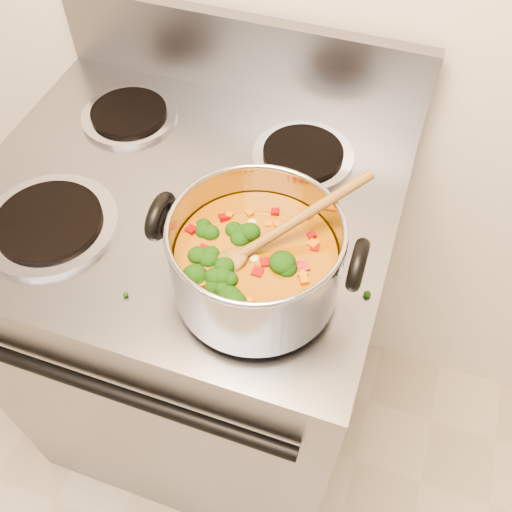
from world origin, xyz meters
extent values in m
cube|color=gray|center=(-0.07, 1.16, 0.46)|extent=(0.74, 0.65, 0.92)
cube|color=gray|center=(-0.07, 1.46, 1.00)|extent=(0.74, 0.03, 0.16)
cylinder|color=black|center=(-0.07, 0.82, 0.80)|extent=(0.63, 0.02, 0.02)
cylinder|color=#A5A5AD|center=(-0.25, 1.01, 0.92)|extent=(0.23, 0.23, 0.01)
cylinder|color=black|center=(-0.25, 1.01, 0.93)|extent=(0.18, 0.18, 0.01)
cylinder|color=#A5A5AD|center=(0.10, 1.01, 0.92)|extent=(0.23, 0.23, 0.01)
cylinder|color=black|center=(0.10, 1.01, 0.93)|extent=(0.18, 0.18, 0.01)
cylinder|color=#A5A5AD|center=(-0.25, 1.31, 0.92)|extent=(0.19, 0.19, 0.01)
cylinder|color=black|center=(-0.25, 1.31, 0.93)|extent=(0.15, 0.15, 0.01)
cylinder|color=#A5A5AD|center=(0.10, 1.31, 0.92)|extent=(0.19, 0.19, 0.01)
cylinder|color=black|center=(0.10, 1.31, 0.93)|extent=(0.15, 0.15, 0.01)
cylinder|color=#A9AAB1|center=(0.12, 1.00, 1.00)|extent=(0.24, 0.24, 0.13)
torus|color=#A9AAB1|center=(0.12, 1.00, 1.07)|extent=(0.24, 0.24, 0.01)
cylinder|color=#9E5F0E|center=(0.12, 1.00, 0.98)|extent=(0.23, 0.23, 0.08)
torus|color=black|center=(-0.02, 1.00, 1.05)|extent=(0.02, 0.08, 0.08)
torus|color=black|center=(0.26, 1.00, 1.05)|extent=(0.02, 0.08, 0.08)
ellipsoid|color=black|center=(0.17, 1.01, 1.02)|extent=(0.04, 0.04, 0.03)
ellipsoid|color=black|center=(0.03, 0.99, 1.02)|extent=(0.04, 0.04, 0.03)
ellipsoid|color=black|center=(0.17, 0.92, 1.02)|extent=(0.04, 0.04, 0.03)
ellipsoid|color=black|center=(0.17, 1.07, 1.02)|extent=(0.04, 0.04, 0.03)
ellipsoid|color=black|center=(0.10, 0.94, 1.02)|extent=(0.04, 0.04, 0.03)
ellipsoid|color=black|center=(0.14, 1.07, 1.02)|extent=(0.04, 0.04, 0.03)
ellipsoid|color=black|center=(0.08, 1.05, 1.02)|extent=(0.04, 0.04, 0.03)
ellipsoid|color=black|center=(0.21, 0.99, 1.02)|extent=(0.04, 0.04, 0.03)
ellipsoid|color=black|center=(0.08, 1.07, 1.02)|extent=(0.04, 0.04, 0.03)
ellipsoid|color=black|center=(0.18, 1.00, 1.02)|extent=(0.04, 0.04, 0.03)
ellipsoid|color=#911005|center=(0.04, 0.96, 1.02)|extent=(0.01, 0.01, 0.01)
ellipsoid|color=#911005|center=(0.18, 1.06, 1.02)|extent=(0.01, 0.01, 0.01)
ellipsoid|color=#911005|center=(0.19, 0.94, 1.02)|extent=(0.01, 0.01, 0.01)
ellipsoid|color=#911005|center=(0.09, 0.93, 1.02)|extent=(0.01, 0.01, 0.01)
ellipsoid|color=#911005|center=(0.10, 1.08, 1.02)|extent=(0.01, 0.01, 0.01)
ellipsoid|color=#911005|center=(0.14, 1.03, 1.02)|extent=(0.01, 0.01, 0.01)
ellipsoid|color=#911005|center=(0.16, 1.03, 1.02)|extent=(0.01, 0.01, 0.01)
ellipsoid|color=#911005|center=(0.08, 0.92, 1.02)|extent=(0.01, 0.01, 0.01)
ellipsoid|color=#911005|center=(0.14, 1.00, 1.02)|extent=(0.01, 0.01, 0.01)
ellipsoid|color=#911005|center=(0.07, 1.07, 1.02)|extent=(0.01, 0.01, 0.01)
ellipsoid|color=#911005|center=(0.04, 1.04, 1.02)|extent=(0.01, 0.01, 0.01)
ellipsoid|color=#911005|center=(0.11, 1.01, 1.02)|extent=(0.01, 0.01, 0.01)
ellipsoid|color=#B95E0A|center=(0.03, 1.01, 1.02)|extent=(0.01, 0.01, 0.01)
ellipsoid|color=#B95E0A|center=(0.16, 0.92, 1.02)|extent=(0.01, 0.01, 0.01)
ellipsoid|color=#B95E0A|center=(0.18, 1.06, 1.02)|extent=(0.01, 0.01, 0.01)
ellipsoid|color=#B95E0A|center=(0.22, 1.01, 1.02)|extent=(0.01, 0.01, 0.01)
ellipsoid|color=#B95E0A|center=(0.09, 0.95, 1.02)|extent=(0.01, 0.01, 0.01)
ellipsoid|color=#B95E0A|center=(0.13, 1.02, 1.02)|extent=(0.01, 0.01, 0.01)
ellipsoid|color=#B95E0A|center=(0.17, 1.02, 1.02)|extent=(0.01, 0.01, 0.01)
ellipsoid|color=#B95E0A|center=(0.16, 0.92, 1.02)|extent=(0.01, 0.01, 0.01)
ellipsoid|color=#B95E0A|center=(0.06, 0.97, 1.02)|extent=(0.01, 0.01, 0.01)
ellipsoid|color=#B95E0A|center=(0.19, 1.05, 1.02)|extent=(0.01, 0.01, 0.01)
ellipsoid|color=#B95E0A|center=(0.18, 1.01, 1.02)|extent=(0.01, 0.01, 0.01)
ellipsoid|color=#B95E0A|center=(0.06, 1.01, 1.02)|extent=(0.01, 0.01, 0.01)
ellipsoid|color=#CDB98D|center=(0.12, 0.95, 1.02)|extent=(0.02, 0.02, 0.01)
ellipsoid|color=#CDB98D|center=(0.14, 1.02, 1.02)|extent=(0.02, 0.02, 0.01)
ellipsoid|color=#CDB98D|center=(0.08, 1.07, 1.02)|extent=(0.02, 0.02, 0.01)
ellipsoid|color=#CDB98D|center=(0.05, 0.94, 1.02)|extent=(0.02, 0.02, 0.01)
ellipsoid|color=#CDB98D|center=(0.21, 0.99, 1.02)|extent=(0.02, 0.02, 0.01)
ellipsoid|color=#CDB98D|center=(0.20, 0.96, 1.02)|extent=(0.02, 0.02, 0.01)
ellipsoid|color=brown|center=(0.09, 0.97, 1.02)|extent=(0.08, 0.08, 0.04)
cylinder|color=brown|center=(0.17, 1.05, 1.06)|extent=(0.17, 0.17, 0.09)
ellipsoid|color=black|center=(0.08, 0.86, 0.92)|extent=(0.01, 0.01, 0.01)
ellipsoid|color=black|center=(0.26, 1.05, 0.92)|extent=(0.01, 0.01, 0.01)
camera|label=1|loc=(0.28, 0.54, 1.64)|focal=40.00mm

